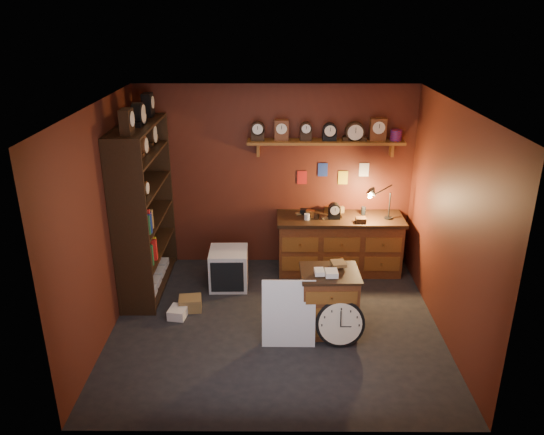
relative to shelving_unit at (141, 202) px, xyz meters
The scene contains 11 objects.
floor 2.40m from the shelving_unit, 28.68° to the right, with size 4.00×4.00×0.00m, color black.
room_shell 2.09m from the shelving_unit, 25.39° to the right, with size 4.02×3.62×2.71m.
shelving_unit is the anchor object (origin of this frame).
workbench 2.88m from the shelving_unit, 10.26° to the left, with size 1.83×0.66×1.36m.
low_cabinet 2.79m from the shelving_unit, 24.22° to the right, with size 0.70×0.60×0.88m.
big_round_clock 3.05m from the shelving_unit, 28.74° to the right, with size 0.57×0.18×0.57m.
white_panel 2.69m from the shelving_unit, 35.36° to the right, with size 0.62×0.03×0.82m, color silver.
mini_fridge 1.50m from the shelving_unit, ahead, with size 0.53×0.55×0.55m.
floor_box_a 1.50m from the shelving_unit, 43.32° to the right, with size 0.29×0.24×0.18m, color olive.
floor_box_b 1.55m from the shelving_unit, 56.10° to the right, with size 0.21×0.25×0.13m, color white.
floor_box_c 1.54m from the shelving_unit, 11.53° to the left, with size 0.24×0.20×0.18m, color olive.
Camera 1 is at (-0.02, -5.64, 3.68)m, focal length 35.00 mm.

